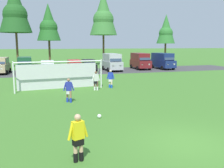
{
  "coord_description": "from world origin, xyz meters",
  "views": [
    {
      "loc": [
        -5.55,
        -8.05,
        3.88
      ],
      "look_at": [
        -0.6,
        8.47,
        1.1
      ],
      "focal_mm": 39.49,
      "sensor_mm": 36.0,
      "label": 1
    }
  ],
  "objects_px": {
    "referee": "(78,138)",
    "parked_car_slot_right": "(112,62)",
    "parked_car_slot_left": "(25,65)",
    "parked_car_slot_far_right": "(140,61)",
    "parked_car_slot_far_left": "(0,65)",
    "parked_car_slot_center_left": "(48,67)",
    "player_striker_near": "(96,81)",
    "parked_car_slot_center": "(74,66)",
    "parked_car_slot_center_right": "(88,65)",
    "parked_car_slot_end": "(163,60)",
    "soccer_goal": "(59,74)",
    "player_midfield_center": "(111,79)",
    "player_defender_far": "(69,90)",
    "soccer_ball": "(99,116)"
  },
  "relations": [
    {
      "from": "parked_car_slot_left",
      "to": "parked_car_slot_far_right",
      "type": "relative_size",
      "value": 0.95
    },
    {
      "from": "soccer_goal",
      "to": "parked_car_slot_far_right",
      "type": "xyz_separation_m",
      "value": [
        13.84,
        14.36,
        0.05
      ]
    },
    {
      "from": "parked_car_slot_center_right",
      "to": "parked_car_slot_end",
      "type": "distance_m",
      "value": 12.03
    },
    {
      "from": "soccer_goal",
      "to": "player_midfield_center",
      "type": "height_order",
      "value": "soccer_goal"
    },
    {
      "from": "player_striker_near",
      "to": "parked_car_slot_left",
      "type": "distance_m",
      "value": 17.01
    },
    {
      "from": "parked_car_slot_center",
      "to": "parked_car_slot_right",
      "type": "bearing_deg",
      "value": -0.66
    },
    {
      "from": "soccer_goal",
      "to": "parked_car_slot_center",
      "type": "xyz_separation_m",
      "value": [
        3.25,
        13.31,
        -0.42
      ]
    },
    {
      "from": "parked_car_slot_far_left",
      "to": "parked_car_slot_center_left",
      "type": "distance_m",
      "value": 6.2
    },
    {
      "from": "player_defender_far",
      "to": "parked_car_slot_center_right",
      "type": "xyz_separation_m",
      "value": [
        5.13,
        18.97,
        0.05
      ]
    },
    {
      "from": "parked_car_slot_far_left",
      "to": "parked_car_slot_left",
      "type": "height_order",
      "value": "same"
    },
    {
      "from": "parked_car_slot_far_right",
      "to": "parked_car_slot_left",
      "type": "bearing_deg",
      "value": -179.4
    },
    {
      "from": "referee",
      "to": "parked_car_slot_far_right",
      "type": "relative_size",
      "value": 0.34
    },
    {
      "from": "parked_car_slot_far_left",
      "to": "parked_car_slot_left",
      "type": "bearing_deg",
      "value": 4.84
    },
    {
      "from": "parked_car_slot_far_right",
      "to": "parked_car_slot_end",
      "type": "xyz_separation_m",
      "value": [
        3.54,
        -0.79,
        0.0
      ]
    },
    {
      "from": "player_striker_near",
      "to": "parked_car_slot_left",
      "type": "xyz_separation_m",
      "value": [
        -6.44,
        15.74,
        0.29
      ]
    },
    {
      "from": "player_midfield_center",
      "to": "parked_car_slot_left",
      "type": "relative_size",
      "value": 0.35
    },
    {
      "from": "parked_car_slot_far_left",
      "to": "parked_car_slot_right",
      "type": "xyz_separation_m",
      "value": [
        15.35,
        -0.67,
        0.23
      ]
    },
    {
      "from": "soccer_ball",
      "to": "parked_car_slot_end",
      "type": "relative_size",
      "value": 0.04
    },
    {
      "from": "parked_car_slot_end",
      "to": "soccer_ball",
      "type": "bearing_deg",
      "value": -124.85
    },
    {
      "from": "parked_car_slot_center",
      "to": "parked_car_slot_center_right",
      "type": "height_order",
      "value": "same"
    },
    {
      "from": "soccer_goal",
      "to": "parked_car_slot_far_left",
      "type": "bearing_deg",
      "value": 115.1
    },
    {
      "from": "soccer_ball",
      "to": "parked_car_slot_center",
      "type": "distance_m",
      "value": 22.89
    },
    {
      "from": "player_defender_far",
      "to": "parked_car_slot_far_left",
      "type": "distance_m",
      "value": 20.44
    },
    {
      "from": "player_striker_near",
      "to": "parked_car_slot_center",
      "type": "height_order",
      "value": "parked_car_slot_center"
    },
    {
      "from": "soccer_goal",
      "to": "player_defender_far",
      "type": "relative_size",
      "value": 4.61
    },
    {
      "from": "soccer_goal",
      "to": "parked_car_slot_left",
      "type": "xyz_separation_m",
      "value": [
        -3.46,
        14.17,
        -0.18
      ]
    },
    {
      "from": "parked_car_slot_far_left",
      "to": "player_striker_near",
      "type": "bearing_deg",
      "value": -58.47
    },
    {
      "from": "parked_car_slot_left",
      "to": "parked_car_slot_center_right",
      "type": "height_order",
      "value": "parked_car_slot_left"
    },
    {
      "from": "player_midfield_center",
      "to": "referee",
      "type": "bearing_deg",
      "value": -110.71
    },
    {
      "from": "parked_car_slot_center_right",
      "to": "parked_car_slot_center_left",
      "type": "bearing_deg",
      "value": -169.43
    },
    {
      "from": "referee",
      "to": "parked_car_slot_far_left",
      "type": "height_order",
      "value": "parked_car_slot_far_left"
    },
    {
      "from": "parked_car_slot_center_left",
      "to": "parked_car_slot_end",
      "type": "xyz_separation_m",
      "value": [
        17.87,
        1.06,
        0.47
      ]
    },
    {
      "from": "parked_car_slot_right",
      "to": "parked_car_slot_end",
      "type": "height_order",
      "value": "same"
    },
    {
      "from": "referee",
      "to": "parked_car_slot_end",
      "type": "relative_size",
      "value": 0.34
    },
    {
      "from": "referee",
      "to": "parked_car_slot_center_left",
      "type": "relative_size",
      "value": 0.39
    },
    {
      "from": "player_midfield_center",
      "to": "player_defender_far",
      "type": "distance_m",
      "value": 6.24
    },
    {
      "from": "referee",
      "to": "player_defender_far",
      "type": "height_order",
      "value": "same"
    },
    {
      "from": "parked_car_slot_far_left",
      "to": "parked_car_slot_far_right",
      "type": "relative_size",
      "value": 0.96
    },
    {
      "from": "soccer_ball",
      "to": "parked_car_slot_center_left",
      "type": "xyz_separation_m",
      "value": [
        -1.82,
        21.99,
        0.77
      ]
    },
    {
      "from": "referee",
      "to": "parked_car_slot_right",
      "type": "height_order",
      "value": "parked_car_slot_right"
    },
    {
      "from": "referee",
      "to": "parked_car_slot_left",
      "type": "height_order",
      "value": "parked_car_slot_left"
    },
    {
      "from": "player_striker_near",
      "to": "parked_car_slot_far_left",
      "type": "relative_size",
      "value": 0.35
    },
    {
      "from": "soccer_goal",
      "to": "parked_car_slot_right",
      "type": "height_order",
      "value": "soccer_goal"
    },
    {
      "from": "referee",
      "to": "player_striker_near",
      "type": "distance_m",
      "value": 12.98
    },
    {
      "from": "referee",
      "to": "parked_car_slot_right",
      "type": "xyz_separation_m",
      "value": [
        9.34,
        27.31,
        0.52
      ]
    },
    {
      "from": "parked_car_slot_center_left",
      "to": "parked_car_slot_center_right",
      "type": "xyz_separation_m",
      "value": [
        5.84,
        1.09,
        0.0
      ]
    },
    {
      "from": "parked_car_slot_far_right",
      "to": "parked_car_slot_center_left",
      "type": "bearing_deg",
      "value": -172.62
    },
    {
      "from": "referee",
      "to": "parked_car_slot_far_left",
      "type": "distance_m",
      "value": 28.62
    },
    {
      "from": "parked_car_slot_left",
      "to": "parked_car_slot_center_left",
      "type": "relative_size",
      "value": 1.1
    },
    {
      "from": "player_midfield_center",
      "to": "parked_car_slot_center",
      "type": "xyz_separation_m",
      "value": [
        -1.25,
        14.14,
        0.05
      ]
    }
  ]
}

